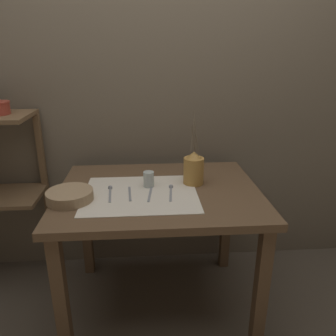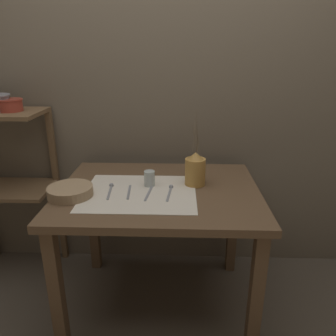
% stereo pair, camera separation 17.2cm
% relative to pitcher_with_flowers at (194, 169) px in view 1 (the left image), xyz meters
% --- Properties ---
extents(ground_plane, '(12.00, 12.00, 0.00)m').
position_rel_pitcher_with_flowers_xyz_m(ground_plane, '(-0.20, -0.07, -0.86)').
color(ground_plane, brown).
extents(stone_wall_back, '(7.00, 0.06, 2.40)m').
position_rel_pitcher_with_flowers_xyz_m(stone_wall_back, '(-0.20, 0.46, 0.34)').
color(stone_wall_back, '#6B5E4C').
rests_on(stone_wall_back, ground_plane).
extents(wooden_table, '(1.07, 0.84, 0.77)m').
position_rel_pitcher_with_flowers_xyz_m(wooden_table, '(-0.20, -0.07, -0.19)').
color(wooden_table, brown).
rests_on(wooden_table, ground_plane).
extents(linen_cloth, '(0.59, 0.49, 0.00)m').
position_rel_pitcher_with_flowers_xyz_m(linen_cloth, '(-0.29, -0.12, -0.09)').
color(linen_cloth, beige).
rests_on(linen_cloth, wooden_table).
extents(pitcher_with_flowers, '(0.11, 0.11, 0.40)m').
position_rel_pitcher_with_flowers_xyz_m(pitcher_with_flowers, '(0.00, 0.00, 0.00)').
color(pitcher_with_flowers, '#B7843D').
rests_on(pitcher_with_flowers, wooden_table).
extents(wooden_bowl, '(0.23, 0.23, 0.05)m').
position_rel_pitcher_with_flowers_xyz_m(wooden_bowl, '(-0.64, -0.18, -0.06)').
color(wooden_bowl, '#9E7F5B').
rests_on(wooden_bowl, wooden_table).
extents(glass_tumbler_near, '(0.06, 0.06, 0.08)m').
position_rel_pitcher_with_flowers_xyz_m(glass_tumbler_near, '(-0.25, -0.03, -0.04)').
color(glass_tumbler_near, '#B7C1BC').
rests_on(glass_tumbler_near, wooden_table).
extents(spoon_outer, '(0.03, 0.19, 0.02)m').
position_rel_pitcher_with_flowers_xyz_m(spoon_outer, '(-0.45, -0.08, -0.08)').
color(spoon_outer, gray).
rests_on(spoon_outer, wooden_table).
extents(fork_outer, '(0.02, 0.18, 0.00)m').
position_rel_pitcher_with_flowers_xyz_m(fork_outer, '(-0.35, -0.13, -0.08)').
color(fork_outer, gray).
rests_on(fork_outer, wooden_table).
extents(knife_center, '(0.03, 0.18, 0.00)m').
position_rel_pitcher_with_flowers_xyz_m(knife_center, '(-0.25, -0.14, -0.08)').
color(knife_center, gray).
rests_on(knife_center, wooden_table).
extents(spoon_inner, '(0.03, 0.19, 0.02)m').
position_rel_pitcher_with_flowers_xyz_m(spoon_inner, '(-0.13, -0.09, -0.08)').
color(spoon_inner, gray).
rests_on(spoon_inner, wooden_table).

